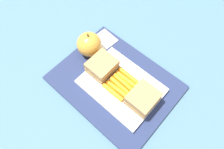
{
  "coord_description": "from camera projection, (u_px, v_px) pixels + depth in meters",
  "views": [
    {
      "loc": [
        -0.18,
        0.22,
        0.58
      ],
      "look_at": [
        0.01,
        0.0,
        0.04
      ],
      "focal_mm": 32.86,
      "sensor_mm": 36.0,
      "label": 1
    }
  ],
  "objects": [
    {
      "name": "lunchbag_mat",
      "position": [
        115.0,
        83.0,
        0.64
      ],
      "size": [
        0.36,
        0.28,
        0.01
      ],
      "primitive_type": "cube",
      "color": "navy",
      "rests_on": "ground_plane"
    },
    {
      "name": "carrot_sticks_bundle",
      "position": [
        121.0,
        84.0,
        0.61
      ],
      "size": [
        0.08,
        0.09,
        0.02
      ],
      "color": "orange",
      "rests_on": "food_tray"
    },
    {
      "name": "apple",
      "position": [
        89.0,
        44.0,
        0.65
      ],
      "size": [
        0.08,
        0.08,
        0.09
      ],
      "color": "gold",
      "rests_on": "lunchbag_mat"
    },
    {
      "name": "sandwich_half_left",
      "position": [
        143.0,
        99.0,
        0.57
      ],
      "size": [
        0.07,
        0.08,
        0.04
      ],
      "color": "#9E7A4C",
      "rests_on": "food_tray"
    },
    {
      "name": "paper_napkin",
      "position": [
        104.0,
        40.0,
        0.71
      ],
      "size": [
        0.08,
        0.08,
        0.0
      ],
      "primitive_type": "cube",
      "rotation": [
        0.0,
        0.0,
        -0.09
      ],
      "color": "white",
      "rests_on": "lunchbag_mat"
    },
    {
      "name": "food_tray",
      "position": [
        121.0,
        86.0,
        0.62
      ],
      "size": [
        0.23,
        0.17,
        0.01
      ],
      "primitive_type": "cube",
      "color": "white",
      "rests_on": "lunchbag_mat"
    },
    {
      "name": "ground_plane",
      "position": [
        115.0,
        83.0,
        0.64
      ],
      "size": [
        2.4,
        2.4,
        0.0
      ],
      "primitive_type": "plane",
      "color": "#42667A"
    },
    {
      "name": "sandwich_half_right",
      "position": [
        102.0,
        66.0,
        0.62
      ],
      "size": [
        0.07,
        0.08,
        0.04
      ],
      "color": "#9E7A4C",
      "rests_on": "food_tray"
    }
  ]
}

